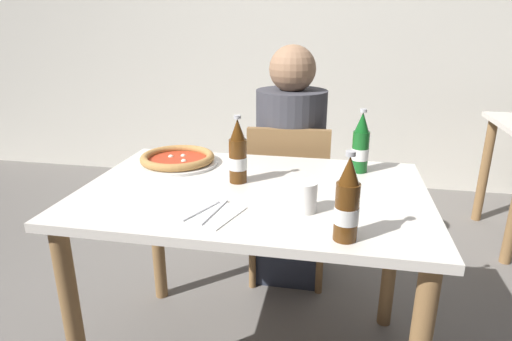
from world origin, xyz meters
The scene contains 10 objects.
back_wall_tiled centered at (0.00, 2.20, 1.30)m, with size 7.00×0.10×2.60m, color silver.
dining_table_main centered at (0.00, 0.00, 0.64)m, with size 1.20×0.80×0.75m.
chair_behind_table centered at (0.06, 0.61, 0.48)m, with size 0.42×0.42×0.85m.
diner_seated centered at (0.05, 0.66, 0.58)m, with size 0.34×0.34×1.21m.
pizza_margherita_near centered at (-0.36, 0.21, 0.77)m, with size 0.33×0.33×0.04m.
beer_bottle_left centered at (-0.07, 0.06, 0.85)m, with size 0.07×0.07×0.25m.
beer_bottle_center centered at (0.31, -0.32, 0.85)m, with size 0.07×0.07×0.25m.
beer_bottle_right centered at (0.37, 0.26, 0.85)m, with size 0.07×0.07×0.25m.
napkin_with_cutlery centered at (-0.10, -0.23, 0.75)m, with size 0.22×0.22×0.01m.
paper_cup centered at (0.19, -0.16, 0.80)m, with size 0.07×0.07×0.10m, color white.
Camera 1 is at (0.28, -1.38, 1.30)m, focal length 30.12 mm.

